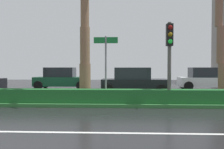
{
  "coord_description": "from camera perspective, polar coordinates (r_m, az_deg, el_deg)",
  "views": [
    {
      "loc": [
        2.05,
        -4.53,
        1.74
      ],
      "look_at": [
        1.33,
        11.07,
        1.28
      ],
      "focal_mm": 40.05,
      "sensor_mm": 36.0,
      "label": 1
    }
  ],
  "objects": [
    {
      "name": "near_lane_divider_stripe",
      "position": [
        7.06,
        -14.67,
        -12.6
      ],
      "size": [
        81.0,
        0.14,
        0.01
      ],
      "primitive_type": "cube",
      "color": "white",
      "rests_on": "ground_plane"
    },
    {
      "name": "street_name_sign",
      "position": [
        11.42,
        -1.43,
        3.38
      ],
      "size": [
        1.1,
        0.08,
        3.0
      ],
      "color": "slate",
      "rests_on": "median_strip"
    },
    {
      "name": "car_in_traffic_fourth",
      "position": [
        20.69,
        20.77,
        -0.97
      ],
      "size": [
        4.3,
        2.02,
        1.72
      ],
      "color": "white",
      "rests_on": "ground_plane"
    },
    {
      "name": "car_in_traffic_third",
      "position": [
        16.5,
        4.99,
        -1.51
      ],
      "size": [
        4.3,
        2.02,
        1.72
      ],
      "color": "black",
      "rests_on": "ground_plane"
    },
    {
      "name": "car_in_traffic_second",
      "position": [
        20.45,
        -11.46,
        -0.92
      ],
      "size": [
        4.3,
        2.02,
        1.72
      ],
      "color": "#195133",
      "rests_on": "ground_plane"
    },
    {
      "name": "median_strip",
      "position": [
        12.8,
        -6.61,
        -5.8
      ],
      "size": [
        85.5,
        4.0,
        0.15
      ],
      "primitive_type": "cube",
      "color": "#2D6B33",
      "rests_on": "ground_plane"
    },
    {
      "name": "traffic_signal_median_right",
      "position": [
        11.23,
        13.0,
        6.01
      ],
      "size": [
        0.28,
        0.43,
        3.55
      ],
      "color": "#4C4C47",
      "rests_on": "median_strip"
    },
    {
      "name": "ground_plane",
      "position": [
        13.8,
        -5.94,
        -5.78
      ],
      "size": [
        90.0,
        42.0,
        0.1
      ],
      "primitive_type": "cube",
      "color": "black"
    },
    {
      "name": "median_hedge",
      "position": [
        11.39,
        -7.76,
        -4.83
      ],
      "size": [
        76.5,
        0.7,
        0.6
      ],
      "color": "#1E6028",
      "rests_on": "median_strip"
    }
  ]
}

